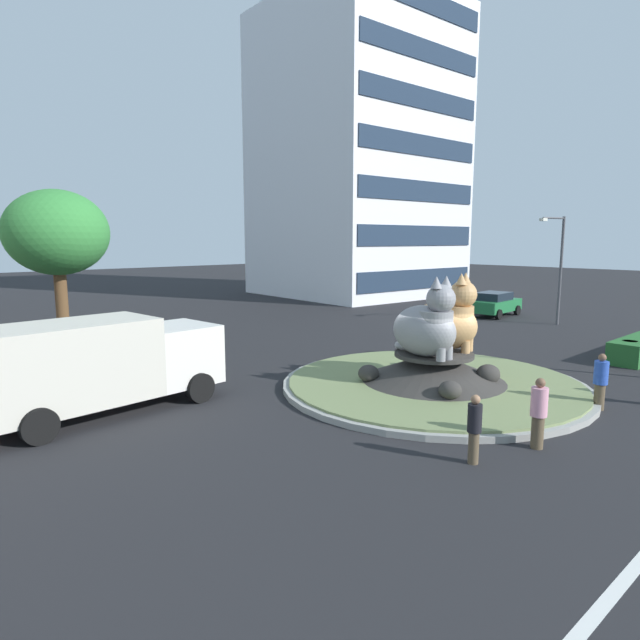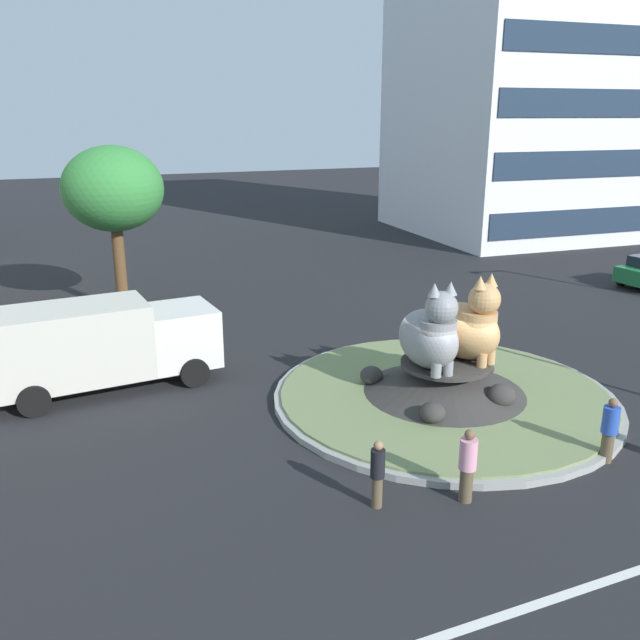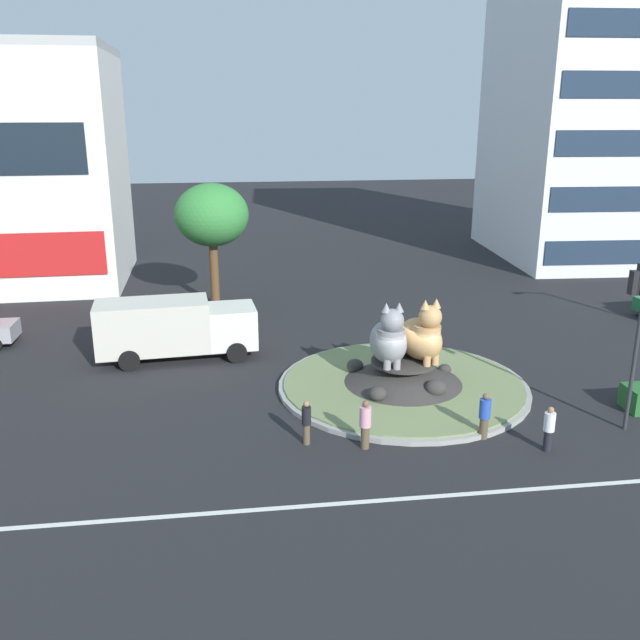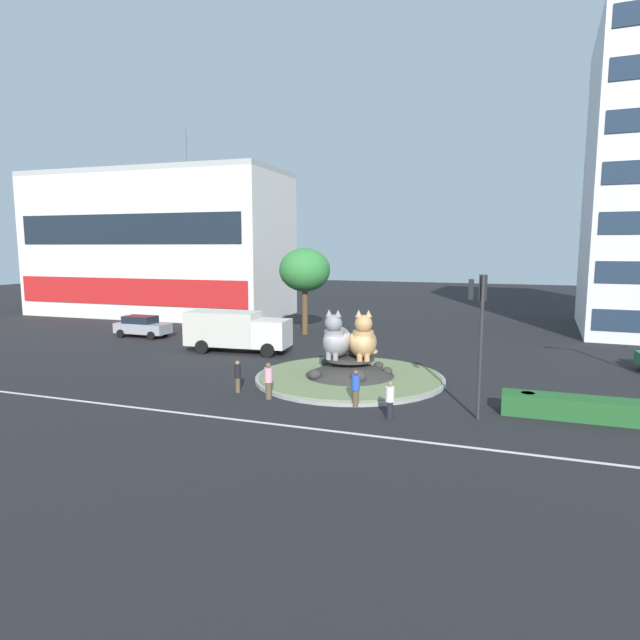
% 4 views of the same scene
% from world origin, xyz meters
% --- Properties ---
extents(ground_plane, '(160.00, 160.00, 0.00)m').
position_xyz_m(ground_plane, '(0.00, 0.00, 0.00)').
color(ground_plane, black).
extents(roundabout_island, '(10.01, 10.01, 1.19)m').
position_xyz_m(roundabout_island, '(-0.00, -0.01, 0.41)').
color(roundabout_island, gray).
rests_on(roundabout_island, ground).
extents(cat_statue_grey, '(1.69, 2.60, 2.60)m').
position_xyz_m(cat_statue_grey, '(-0.67, -0.19, 2.14)').
color(cat_statue_grey, gray).
rests_on(cat_statue_grey, roundabout_island).
extents(cat_statue_calico, '(2.04, 2.79, 2.62)m').
position_xyz_m(cat_statue_calico, '(0.72, 0.01, 2.15)').
color(cat_statue_calico, tan).
rests_on(cat_statue_calico, roundabout_island).
extents(office_tower, '(14.85, 15.52, 24.22)m').
position_xyz_m(office_tower, '(20.59, 23.50, 12.11)').
color(office_tower, silver).
rests_on(office_tower, ground).
extents(broadleaf_tree_behind_island, '(4.04, 4.04, 6.88)m').
position_xyz_m(broadleaf_tree_behind_island, '(-7.58, 13.07, 5.12)').
color(broadleaf_tree_behind_island, brown).
rests_on(broadleaf_tree_behind_island, ground).
extents(streetlight_arm, '(1.97, 0.62, 6.17)m').
position_xyz_m(streetlight_arm, '(16.13, 3.16, 3.63)').
color(streetlight_arm, '#4C4C51').
rests_on(streetlight_arm, ground).
extents(pedestrian_pink_shirt, '(0.38, 0.38, 1.70)m').
position_xyz_m(pedestrian_pink_shirt, '(-2.51, -4.77, 0.89)').
color(pedestrian_pink_shirt, brown).
rests_on(pedestrian_pink_shirt, ground).
extents(pedestrian_blue_shirt, '(0.39, 0.39, 1.66)m').
position_xyz_m(pedestrian_blue_shirt, '(1.63, -4.63, 0.86)').
color(pedestrian_blue_shirt, brown).
rests_on(pedestrian_blue_shirt, ground).
extents(pedestrian_black_shirt, '(0.31, 0.31, 1.56)m').
position_xyz_m(pedestrian_black_shirt, '(-4.39, -4.23, 0.83)').
color(pedestrian_black_shirt, brown).
rests_on(pedestrian_black_shirt, ground).
extents(sedan_on_far_lane, '(4.23, 2.35, 1.54)m').
position_xyz_m(sedan_on_far_lane, '(16.87, 7.44, 0.81)').
color(sedan_on_far_lane, '#1E6B38').
rests_on(sedan_on_far_lane, ground).
extents(delivery_box_truck, '(7.12, 2.99, 2.70)m').
position_xyz_m(delivery_box_truck, '(-9.28, 4.71, 1.49)').
color(delivery_box_truck, silver).
rests_on(delivery_box_truck, ground).
extents(litter_bin, '(0.56, 0.56, 0.90)m').
position_xyz_m(litter_bin, '(8.73, -3.13, 0.45)').
color(litter_bin, '#2D4233').
rests_on(litter_bin, ground).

